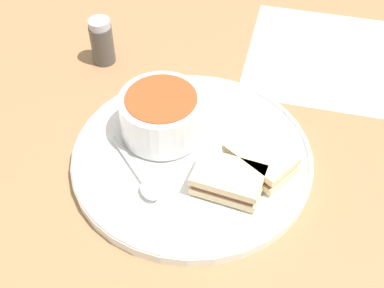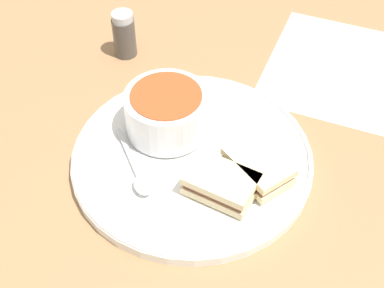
% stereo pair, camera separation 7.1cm
% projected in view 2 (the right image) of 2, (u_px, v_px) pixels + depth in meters
% --- Properties ---
extents(ground_plane, '(2.40, 2.40, 0.00)m').
position_uv_depth(ground_plane, '(192.00, 162.00, 0.73)').
color(ground_plane, '#9E754C').
extents(plate, '(0.33, 0.33, 0.02)m').
position_uv_depth(plate, '(192.00, 157.00, 0.73)').
color(plate, white).
rests_on(plate, ground_plane).
extents(soup_bowl, '(0.11, 0.11, 0.06)m').
position_uv_depth(soup_bowl, '(167.00, 112.00, 0.73)').
color(soup_bowl, white).
rests_on(soup_bowl, plate).
extents(spoon, '(0.08, 0.12, 0.01)m').
position_uv_depth(spoon, '(140.00, 179.00, 0.68)').
color(spoon, silver).
rests_on(spoon, plate).
extents(sandwich_half_near, '(0.10, 0.08, 0.03)m').
position_uv_depth(sandwich_half_near, '(221.00, 183.00, 0.66)').
color(sandwich_half_near, beige).
rests_on(sandwich_half_near, plate).
extents(sandwich_half_far, '(0.10, 0.10, 0.03)m').
position_uv_depth(sandwich_half_far, '(258.00, 166.00, 0.68)').
color(sandwich_half_far, beige).
rests_on(sandwich_half_far, plate).
extents(salt_shaker, '(0.04, 0.04, 0.08)m').
position_uv_depth(salt_shaker, '(124.00, 35.00, 0.87)').
color(salt_shaker, '#4C4742').
rests_on(salt_shaker, ground_plane).
extents(menu_sheet, '(0.30, 0.30, 0.00)m').
position_uv_depth(menu_sheet, '(349.00, 71.00, 0.86)').
color(menu_sheet, white).
rests_on(menu_sheet, ground_plane).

